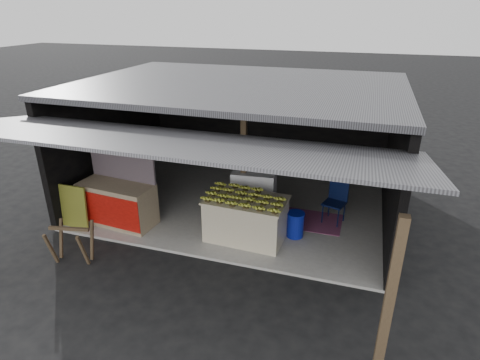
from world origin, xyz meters
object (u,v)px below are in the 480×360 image
(water_barrel, at_px, (295,225))
(plastic_chair, at_px, (336,198))
(sawhorse, at_px, (71,240))
(neighbor_stall, at_px, (118,202))
(white_crate, at_px, (254,193))
(banana_table, at_px, (246,219))

(water_barrel, height_order, plastic_chair, plastic_chair)
(water_barrel, bearing_deg, sawhorse, -151.39)
(neighbor_stall, xyz_separation_m, sawhorse, (-0.03, -1.53, -0.09))
(sawhorse, bearing_deg, white_crate, 33.33)
(banana_table, relative_size, white_crate, 1.56)
(white_crate, relative_size, sawhorse, 1.35)
(white_crate, height_order, water_barrel, white_crate)
(neighbor_stall, height_order, sawhorse, neighbor_stall)
(banana_table, distance_m, sawhorse, 3.44)
(banana_table, bearing_deg, plastic_chair, 40.54)
(banana_table, distance_m, water_barrel, 1.07)
(white_crate, bearing_deg, plastic_chair, 1.83)
(white_crate, relative_size, neighbor_stall, 0.62)
(plastic_chair, bearing_deg, sawhorse, -129.52)
(neighbor_stall, relative_size, plastic_chair, 1.84)
(water_barrel, bearing_deg, plastic_chair, 52.26)
(white_crate, xyz_separation_m, neighbor_stall, (-2.78, -1.32, -0.02))
(neighbor_stall, relative_size, water_barrel, 3.31)
(white_crate, xyz_separation_m, water_barrel, (1.12, -0.71, -0.28))
(neighbor_stall, bearing_deg, banana_table, 9.64)
(neighbor_stall, distance_m, plastic_chair, 4.90)
(banana_table, bearing_deg, neighbor_stall, -172.85)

